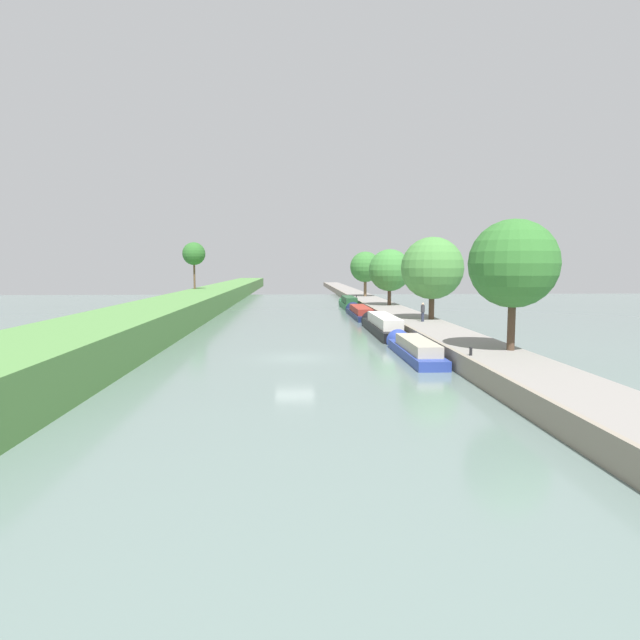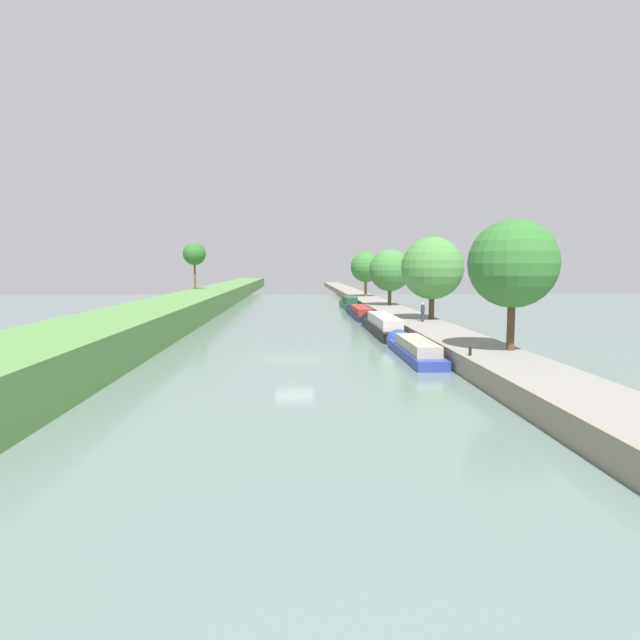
% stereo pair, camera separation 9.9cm
% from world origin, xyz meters
% --- Properties ---
extents(ground_plane, '(160.00, 160.00, 0.00)m').
position_xyz_m(ground_plane, '(0.00, 0.00, 0.00)').
color(ground_plane, slate).
extents(left_grassy_bank, '(6.89, 260.00, 2.43)m').
position_xyz_m(left_grassy_bank, '(-12.70, 0.00, 1.21)').
color(left_grassy_bank, '#518442').
rests_on(left_grassy_bank, ground_plane).
extents(right_towpath, '(4.13, 260.00, 1.08)m').
position_xyz_m(right_towpath, '(11.31, 0.00, 0.54)').
color(right_towpath, gray).
rests_on(right_towpath, ground_plane).
extents(stone_quay, '(0.25, 260.00, 1.13)m').
position_xyz_m(stone_quay, '(9.12, 0.00, 0.56)').
color(stone_quay, gray).
rests_on(stone_quay, ground_plane).
extents(narrowboat_blue, '(1.87, 10.83, 1.86)m').
position_xyz_m(narrowboat_blue, '(7.81, 0.32, 0.51)').
color(narrowboat_blue, '#283D93').
rests_on(narrowboat_blue, ground_plane).
extents(narrowboat_black, '(2.01, 14.19, 2.23)m').
position_xyz_m(narrowboat_black, '(7.79, 13.03, 0.68)').
color(narrowboat_black, black).
rests_on(narrowboat_black, ground_plane).
extents(narrowboat_navy, '(2.04, 14.17, 1.95)m').
position_xyz_m(narrowboat_navy, '(7.71, 29.02, 0.51)').
color(narrowboat_navy, '#141E42').
rests_on(narrowboat_navy, ground_plane).
extents(narrowboat_green, '(1.86, 12.29, 2.15)m').
position_xyz_m(narrowboat_green, '(7.77, 42.66, 0.67)').
color(narrowboat_green, '#1E6033').
rests_on(narrowboat_green, ground_plane).
extents(tree_rightbank_near, '(5.06, 5.06, 7.51)m').
position_xyz_m(tree_rightbank_near, '(12.46, -4.26, 6.05)').
color(tree_rightbank_near, '#4C3828').
rests_on(tree_rightbank_near, right_towpath).
extents(tree_rightbank_midnear, '(5.66, 5.66, 7.50)m').
position_xyz_m(tree_rightbank_midnear, '(12.54, 14.16, 5.73)').
color(tree_rightbank_midnear, '#4C3828').
rests_on(tree_rightbank_midnear, right_towpath).
extents(tree_rightbank_midfar, '(5.21, 5.21, 6.96)m').
position_xyz_m(tree_rightbank_midfar, '(11.87, 32.26, 5.42)').
color(tree_rightbank_midfar, '#4C3828').
rests_on(tree_rightbank_midfar, right_towpath).
extents(tree_rightbank_far, '(4.94, 4.94, 7.22)m').
position_xyz_m(tree_rightbank_far, '(11.53, 52.70, 5.81)').
color(tree_rightbank_far, brown).
rests_on(tree_rightbank_far, right_towpath).
extents(tree_leftbank_downstream, '(3.49, 3.49, 7.17)m').
position_xyz_m(tree_leftbank_downstream, '(-15.35, 49.72, 7.82)').
color(tree_leftbank_downstream, brown).
rests_on(tree_leftbank_downstream, left_grassy_bank).
extents(person_walking, '(0.34, 0.34, 1.66)m').
position_xyz_m(person_walking, '(11.24, 12.08, 1.95)').
color(person_walking, '#282D42').
rests_on(person_walking, right_towpath).
extents(mooring_bollard_near, '(0.16, 0.16, 0.45)m').
position_xyz_m(mooring_bollard_near, '(9.55, -6.00, 1.30)').
color(mooring_bollard_near, black).
rests_on(mooring_bollard_near, right_towpath).
extents(mooring_bollard_far, '(0.16, 0.16, 0.45)m').
position_xyz_m(mooring_bollard_far, '(9.55, 47.99, 1.30)').
color(mooring_bollard_far, black).
rests_on(mooring_bollard_far, right_towpath).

